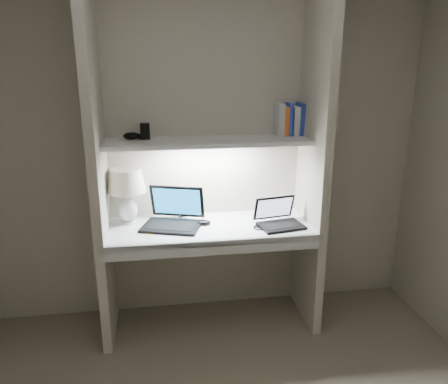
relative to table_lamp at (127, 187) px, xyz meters
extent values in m
cube|color=beige|center=(0.57, 0.13, 0.21)|extent=(3.20, 0.01, 2.50)
cube|color=beige|center=(-0.16, -0.14, 0.21)|extent=(0.06, 0.55, 2.50)
cube|color=beige|center=(1.30, -0.14, 0.21)|extent=(0.06, 0.55, 2.50)
cube|color=white|center=(0.57, -0.14, -0.29)|extent=(1.40, 0.55, 0.04)
cube|color=silver|center=(0.57, -0.40, -0.32)|extent=(1.46, 0.03, 0.10)
cube|color=silver|center=(0.57, -0.05, 0.31)|extent=(1.40, 0.36, 0.03)
cube|color=white|center=(0.57, -0.05, 0.29)|extent=(0.60, 0.04, 0.02)
cylinder|color=white|center=(0.00, 0.00, -0.26)|extent=(0.10, 0.10, 0.02)
ellipsoid|color=white|center=(0.00, 0.00, -0.17)|extent=(0.14, 0.14, 0.17)
cylinder|color=white|center=(0.00, 0.00, -0.07)|extent=(0.02, 0.02, 0.07)
sphere|color=#FFD899|center=(0.00, 0.00, 0.00)|extent=(0.04, 0.04, 0.04)
cube|color=black|center=(0.30, -0.14, -0.26)|extent=(0.46, 0.38, 0.02)
cube|color=black|center=(0.30, -0.14, -0.25)|extent=(0.37, 0.28, 0.00)
cube|color=black|center=(0.35, 0.02, -0.13)|extent=(0.39, 0.19, 0.24)
cube|color=#1984D7|center=(0.35, 0.01, -0.13)|extent=(0.34, 0.16, 0.20)
cube|color=black|center=(1.05, -0.24, -0.26)|extent=(0.33, 0.26, 0.02)
cube|color=black|center=(1.05, -0.24, -0.25)|extent=(0.28, 0.19, 0.00)
cube|color=black|center=(1.03, -0.12, -0.16)|extent=(0.30, 0.11, 0.17)
cube|color=#AEB7D6|center=(1.03, -0.12, -0.16)|extent=(0.27, 0.09, 0.14)
cube|color=silver|center=(0.40, 0.08, -0.21)|extent=(0.11, 0.09, 0.13)
ellipsoid|color=black|center=(0.53, -0.11, -0.25)|extent=(0.10, 0.07, 0.04)
torus|color=black|center=(0.93, -0.21, -0.26)|extent=(0.11, 0.11, 0.01)
cube|color=yellow|center=(0.16, -0.21, -0.27)|extent=(0.10, 0.10, 0.00)
cube|color=silver|center=(1.28, 0.06, 0.43)|extent=(0.03, 0.15, 0.20)
cube|color=#2B41AF|center=(1.25, 0.06, 0.44)|extent=(0.04, 0.15, 0.23)
cube|color=white|center=(1.21, 0.06, 0.43)|extent=(0.04, 0.15, 0.20)
cube|color=#2B44BD|center=(1.17, 0.06, 0.44)|extent=(0.03, 0.15, 0.23)
cube|color=orange|center=(1.14, 0.06, 0.43)|extent=(0.03, 0.15, 0.20)
cube|color=silver|center=(1.10, 0.06, 0.44)|extent=(0.04, 0.15, 0.23)
cube|color=black|center=(0.15, 0.03, 0.38)|extent=(0.07, 0.05, 0.11)
ellipsoid|color=black|center=(0.05, 0.03, 0.35)|extent=(0.12, 0.08, 0.05)
camera|label=1|loc=(0.23, -2.99, 0.85)|focal=35.00mm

